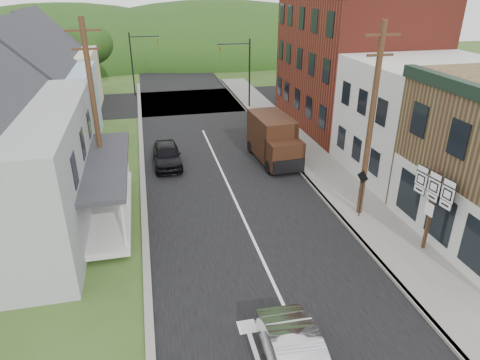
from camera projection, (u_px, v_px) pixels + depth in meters
ground at (269, 273)px, 16.73m from camera, size 120.00×120.00×0.00m
road at (222, 172)px, 25.57m from camera, size 9.00×90.00×0.02m
cross_road at (189, 101)px, 40.59m from camera, size 60.00×9.00×0.02m
sidewalk_right at (328, 176)px, 24.94m from camera, size 2.80×55.00×0.15m
curb_right at (306, 178)px, 24.67m from camera, size 0.20×55.00×0.15m
curb_left at (143, 194)px, 22.85m from camera, size 0.30×55.00×0.12m
storefront_white at (425, 120)px, 24.24m from camera, size 8.00×7.00×6.50m
storefront_red at (352, 60)px, 31.89m from camera, size 8.00×12.00×10.00m
house_blue at (37, 93)px, 28.00m from camera, size 7.14×8.16×7.28m
house_cream at (52, 69)px, 35.85m from camera, size 7.14×8.16×7.28m
utility_pole_right at (371, 123)px, 18.97m from camera, size 1.60×0.26×9.00m
utility_pole_left at (95, 112)px, 20.53m from camera, size 1.60×0.26×9.00m
traffic_signal_right at (242, 66)px, 36.77m from camera, size 2.87×0.20×6.00m
traffic_signal_left at (139, 57)px, 41.24m from camera, size 2.87×0.20×6.00m
tree_left_d at (88, 44)px, 41.15m from camera, size 4.80×4.80×6.94m
forested_ridge at (168, 56)px, 65.34m from camera, size 90.00×30.00×16.00m
dark_sedan at (167, 155)px, 26.21m from camera, size 1.68×4.09×1.39m
delivery_van at (274, 140)px, 26.60m from camera, size 2.37×5.17×2.83m
route_sign_cluster at (432, 200)px, 17.09m from camera, size 0.34×2.02×3.55m
warning_sign at (362, 187)px, 19.88m from camera, size 0.25×0.62×2.40m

